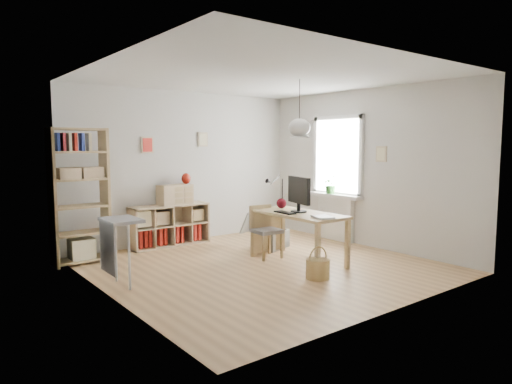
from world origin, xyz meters
TOP-DOWN VIEW (x-y plane):
  - ground at (0.00, 0.00)m, footprint 4.50×4.50m
  - room_shell at (0.55, -0.15)m, footprint 4.50×4.50m
  - window_unit at (2.23, 0.60)m, footprint 0.07×1.16m
  - radiator at (2.19, 0.60)m, footprint 0.10×0.80m
  - windowsill at (2.14, 0.60)m, footprint 0.22×1.20m
  - desk at (0.55, -0.15)m, footprint 0.70×1.50m
  - cube_shelf at (-0.47, 2.08)m, footprint 1.40×0.38m
  - tall_bookshelf at (-2.04, 1.80)m, footprint 0.80×0.38m
  - side_table at (-2.04, 0.35)m, footprint 0.40×0.55m
  - chair at (0.35, 0.40)m, footprint 0.43×0.43m
  - wicker_basket at (0.17, -0.93)m, footprint 0.32×0.31m
  - storage_chest at (0.80, 0.86)m, footprint 0.78×0.82m
  - monitor at (0.58, -0.12)m, footprint 0.24×0.60m
  - keyboard at (0.36, -0.06)m, footprint 0.16×0.38m
  - task_lamp at (0.60, 0.46)m, footprint 0.45×0.17m
  - yarn_ball at (0.65, 0.35)m, footprint 0.16×0.16m
  - paper_tray at (0.46, -0.73)m, footprint 0.30×0.34m
  - drawer_chest at (-0.34, 2.04)m, footprint 0.62×0.32m
  - red_vase at (-0.12, 2.04)m, footprint 0.16×0.16m
  - potted_plant at (2.12, 0.67)m, footprint 0.37×0.35m

SIDE VIEW (x-z plane):
  - ground at x=0.00m, z-range 0.00..0.00m
  - wicker_basket at x=0.17m, z-range -0.08..0.36m
  - storage_chest at x=0.80m, z-range -0.11..0.52m
  - cube_shelf at x=-0.47m, z-range -0.06..0.66m
  - radiator at x=2.19m, z-range 0.00..0.80m
  - chair at x=0.35m, z-range 0.06..0.86m
  - desk at x=0.55m, z-range 0.28..1.03m
  - side_table at x=-2.04m, z-range 0.24..1.09m
  - keyboard at x=0.36m, z-range 0.75..0.77m
  - paper_tray at x=0.46m, z-range 0.75..0.78m
  - yarn_ball at x=0.65m, z-range 0.75..0.91m
  - windowsill at x=2.14m, z-range 0.80..0.86m
  - drawer_chest at x=-0.34m, z-range 0.72..1.06m
  - potted_plant at x=2.12m, z-range 0.86..1.19m
  - monitor at x=0.58m, z-range 0.78..1.31m
  - task_lamp at x=0.60m, z-range 0.84..1.32m
  - tall_bookshelf at x=-2.04m, z-range 0.09..2.09m
  - red_vase at x=-0.12m, z-range 1.06..1.26m
  - window_unit at x=2.23m, z-range 0.82..2.28m
  - room_shell at x=0.55m, z-range -0.25..4.25m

